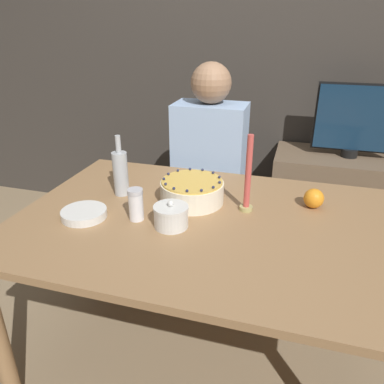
# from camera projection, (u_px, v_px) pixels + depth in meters

# --- Properties ---
(ground_plane) EXTENTS (12.00, 12.00, 0.00)m
(ground_plane) POSITION_uv_depth(u_px,v_px,m) (207.00, 354.00, 1.79)
(ground_plane) COLOR #8C7556
(wall_behind) EXTENTS (8.00, 0.05, 2.60)m
(wall_behind) POSITION_uv_depth(u_px,v_px,m) (262.00, 46.00, 2.47)
(wall_behind) COLOR #38332D
(wall_behind) RESTS_ON ground_plane
(dining_table) EXTENTS (1.55, 1.03, 0.73)m
(dining_table) POSITION_uv_depth(u_px,v_px,m) (209.00, 241.00, 1.53)
(dining_table) COLOR #936D47
(dining_table) RESTS_ON ground_plane
(cake) EXTENTS (0.27, 0.27, 0.11)m
(cake) POSITION_uv_depth(u_px,v_px,m) (192.00, 191.00, 1.61)
(cake) COLOR #EFE5CC
(cake) RESTS_ON dining_table
(sugar_bowl) EXTENTS (0.13, 0.13, 0.11)m
(sugar_bowl) POSITION_uv_depth(u_px,v_px,m) (171.00, 216.00, 1.42)
(sugar_bowl) COLOR silver
(sugar_bowl) RESTS_ON dining_table
(sugar_shaker) EXTENTS (0.06, 0.06, 0.13)m
(sugar_shaker) POSITION_uv_depth(u_px,v_px,m) (136.00, 204.00, 1.46)
(sugar_shaker) COLOR white
(sugar_shaker) RESTS_ON dining_table
(plate_stack) EXTENTS (0.18, 0.18, 0.03)m
(plate_stack) POSITION_uv_depth(u_px,v_px,m) (84.00, 214.00, 1.50)
(plate_stack) COLOR silver
(plate_stack) RESTS_ON dining_table
(candle) EXTENTS (0.05, 0.05, 0.32)m
(candle) POSITION_uv_depth(u_px,v_px,m) (248.00, 180.00, 1.51)
(candle) COLOR tan
(candle) RESTS_ON dining_table
(bottle) EXTENTS (0.07, 0.07, 0.27)m
(bottle) POSITION_uv_depth(u_px,v_px,m) (121.00, 172.00, 1.66)
(bottle) COLOR #B2B7BC
(bottle) RESTS_ON dining_table
(orange_fruit_0) EXTENTS (0.08, 0.08, 0.08)m
(orange_fruit_0) POSITION_uv_depth(u_px,v_px,m) (314.00, 198.00, 1.57)
(orange_fruit_0) COLOR orange
(orange_fruit_0) RESTS_ON dining_table
(person_man_blue_shirt) EXTENTS (0.40, 0.34, 1.26)m
(person_man_blue_shirt) POSITION_uv_depth(u_px,v_px,m) (209.00, 186.00, 2.23)
(person_man_blue_shirt) COLOR #473D33
(person_man_blue_shirt) RESTS_ON ground_plane
(side_cabinet) EXTENTS (0.89, 0.44, 0.68)m
(side_cabinet) POSITION_uv_depth(u_px,v_px,m) (340.00, 205.00, 2.48)
(side_cabinet) COLOR brown
(side_cabinet) RESTS_ON ground_plane
(tv_monitor) EXTENTS (0.47, 0.10, 0.45)m
(tv_monitor) POSITION_uv_depth(u_px,v_px,m) (355.00, 120.00, 2.24)
(tv_monitor) COLOR black
(tv_monitor) RESTS_ON side_cabinet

